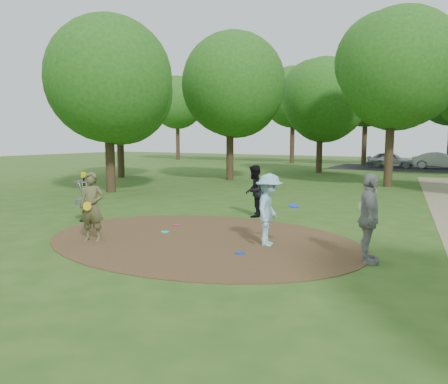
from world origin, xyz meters
The scene contains 14 objects.
ground centered at (0.00, 0.00, 0.00)m, with size 100.00×100.00×0.00m, color #2D5119.
dirt_clearing centered at (0.00, 0.00, 0.01)m, with size 8.40×8.40×0.02m, color #47301C.
parking_lot centered at (2.00, 30.00, 0.00)m, with size 14.00×8.00×0.01m, color black.
player_observer_with_disc centered at (-2.29, -1.47, 0.87)m, with size 0.74×0.61×1.75m.
player_throwing_with_disc centered at (1.75, 0.33, 0.87)m, with size 1.22×1.24×1.75m.
player_walking_with_disc centered at (-0.25, 3.61, 0.85)m, with size 0.79×0.94×1.70m.
player_waiting_with_disc centered at (4.15, 0.02, 0.94)m, with size 0.74×1.18×1.88m.
disc_ground_cyan centered at (-1.29, 0.18, 0.03)m, with size 0.22×0.22×0.02m, color #1BDFC8.
disc_ground_blue centered at (1.53, -0.72, 0.03)m, with size 0.22×0.22×0.02m, color #0B3ACB.
disc_ground_red centered at (-1.57, 1.10, 0.03)m, with size 0.22×0.22×0.02m, color #CC1445.
car_left centered at (-0.39, 30.43, 0.67)m, with size 1.58×3.92×1.34m, color #B2B3BA.
car_right centered at (3.40, 30.57, 0.68)m, with size 1.44×4.13×1.36m, color #9B9BA2.
disc_golf_basket centered at (-4.50, 0.30, 0.87)m, with size 0.63×0.63×1.54m.
tree_ring centered at (0.55, 11.75, 5.30)m, with size 37.02×45.79×9.80m.
Camera 1 is at (6.00, -9.15, 2.62)m, focal length 35.00 mm.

